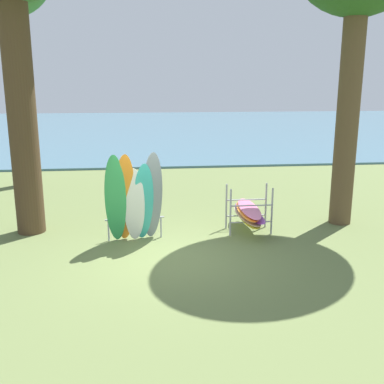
% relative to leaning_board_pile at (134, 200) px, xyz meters
% --- Properties ---
extents(ground_plane, '(80.00, 80.00, 0.00)m').
position_rel_leaning_board_pile_xyz_m(ground_plane, '(0.85, -1.10, -1.09)').
color(ground_plane, olive).
extents(lake_water, '(80.00, 36.00, 0.10)m').
position_rel_leaning_board_pile_xyz_m(lake_water, '(0.85, 27.70, -1.04)').
color(lake_water, '#477084').
rests_on(lake_water, ground).
extents(leaning_board_pile, '(1.50, 0.84, 2.32)m').
position_rel_leaning_board_pile_xyz_m(leaning_board_pile, '(0.00, 0.00, 0.00)').
color(leaning_board_pile, '#339E56').
rests_on(leaning_board_pile, ground).
extents(board_storage_rack, '(1.15, 2.13, 1.25)m').
position_rel_leaning_board_pile_xyz_m(board_storage_rack, '(3.01, 0.53, -0.56)').
color(board_storage_rack, '#9EA0A5').
rests_on(board_storage_rack, ground).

